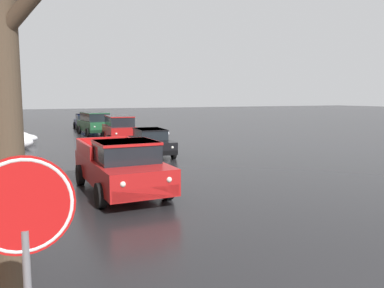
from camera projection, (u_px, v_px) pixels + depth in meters
snow_bank_near_corner_left at (16, 139)px, 25.20m from camera, size 2.68×1.17×0.72m
snow_bank_along_left_kerb at (152, 134)px, 28.16m from camera, size 2.55×1.43×0.80m
snow_bank_mid_block_left at (16, 138)px, 25.43m from camera, size 1.87×1.34×0.83m
snow_bank_along_right_kerb at (16, 143)px, 22.83m from camera, size 2.04×1.05×0.81m
bare_tree_at_the_corner at (0, 23)px, 4.45m from camera, size 2.56×3.24×7.39m
bare_tree_second_along_sidewalk at (6, 71)px, 12.09m from camera, size 2.15×4.09×7.95m
pickup_truck_red_approaching_near_lane at (121, 166)px, 12.52m from camera, size 2.30×5.39×1.76m
sedan_black_parked_kerbside_close at (151, 142)px, 20.36m from camera, size 2.06×4.28×1.42m
suv_red_parked_kerbside_mid at (119, 128)px, 26.10m from camera, size 2.23×4.44×1.82m
suv_green_parked_far_down_block at (95, 123)px, 31.52m from camera, size 2.36×4.56×1.82m
sedan_darkblue_queued_behind_truck at (85, 121)px, 37.15m from camera, size 2.10×4.13×1.42m
stop_sign_at_corner at (25, 236)px, 2.90m from camera, size 0.76×0.06×2.69m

